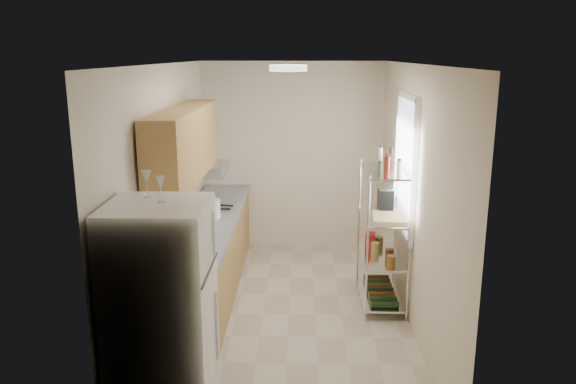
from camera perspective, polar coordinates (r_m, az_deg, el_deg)
name	(u,v)px	position (r m, az deg, el deg)	size (l,w,h in m)	color
room	(289,196)	(5.66, 0.09, -0.39)	(2.52, 4.42, 2.62)	beige
counter_run	(208,259)	(6.42, -8.11, -6.71)	(0.63, 3.51, 0.90)	#B2864B
upper_cabinets	(185,144)	(5.77, -10.45, 4.83)	(0.33, 2.20, 0.72)	#B2864B
range_hood	(205,169)	(6.61, -8.44, 2.35)	(0.50, 0.60, 0.12)	#B7BABC
window	(406,165)	(6.05, 11.87, 2.66)	(0.06, 1.00, 1.46)	white
bakers_rack	(384,207)	(6.06, 9.70, -1.51)	(0.45, 0.90, 1.73)	silver
ceiling_dome	(288,68)	(5.18, 0.02, 12.49)	(0.34, 0.34, 0.06)	white
refrigerator	(163,318)	(4.23, -12.62, -12.36)	(0.70, 0.70, 1.70)	white
wine_glass_a	(147,184)	(4.10, -14.15, 0.79)	(0.07, 0.07, 0.19)	silver
wine_glass_b	(161,189)	(3.94, -12.80, 0.27)	(0.07, 0.07, 0.18)	silver
rice_cooker	(209,209)	(6.35, -8.02, -1.71)	(0.25, 0.25, 0.21)	white
frying_pan_large	(205,209)	(6.67, -8.40, -1.68)	(0.26, 0.26, 0.05)	black
frying_pan_small	(212,205)	(6.82, -7.74, -1.32)	(0.21, 0.21, 0.04)	black
cutting_board	(390,217)	(5.98, 10.28, -2.55)	(0.35, 0.45, 0.03)	tan
espresso_machine	(385,199)	(6.25, 9.86, -0.70)	(0.15, 0.23, 0.27)	black
storage_bag	(370,240)	(6.43, 8.35, -4.87)	(0.10, 0.15, 0.17)	#B21E16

